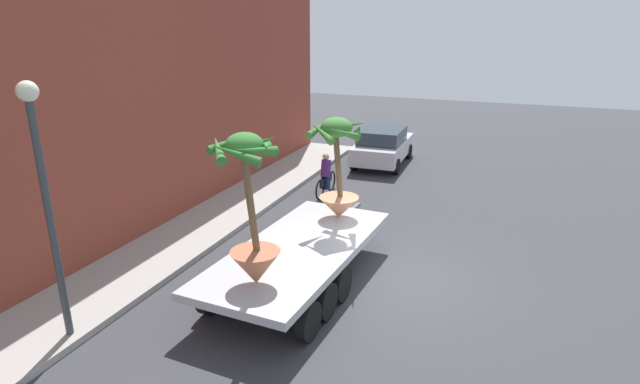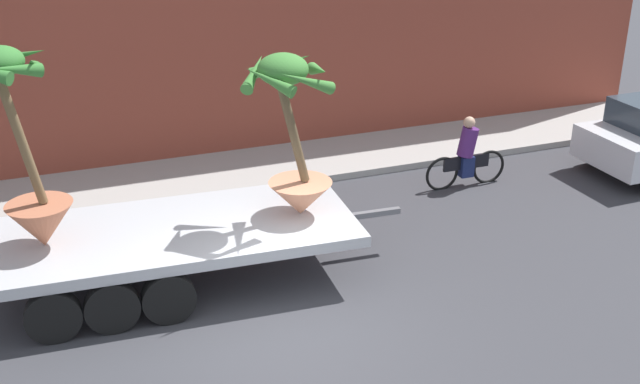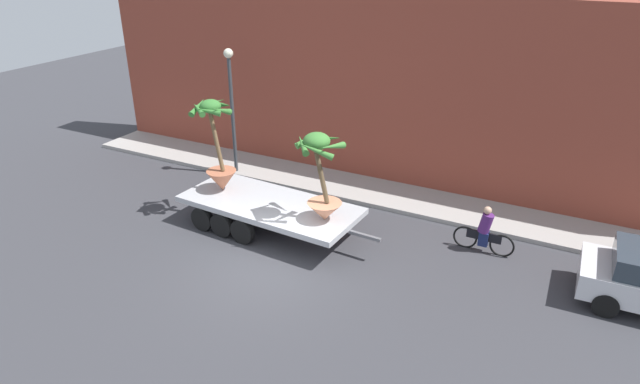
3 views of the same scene
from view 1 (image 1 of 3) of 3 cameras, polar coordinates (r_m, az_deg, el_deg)
The scene contains 9 objects.
ground_plane at distance 12.82m, azimuth 8.41°, elevation -9.28°, with size 60.00×60.00×0.00m, color #38383D.
sidewalk at distance 15.16m, azimuth -14.68°, elevation -4.89°, with size 24.00×2.20×0.15m, color #A39E99.
building_facade at distance 15.27m, azimuth -20.97°, elevation 8.12°, with size 24.00×1.20×7.00m, color brown.
flatbed_trailer at distance 11.83m, azimuth -2.89°, elevation -7.41°, with size 6.89×2.81×0.98m.
potted_palm_rear at distance 13.15m, azimuth 2.03°, elevation 2.12°, with size 1.49×1.48×2.70m.
potted_palm_middle at distance 9.83m, azimuth -7.56°, elevation -3.54°, with size 1.43×1.38×3.07m.
cyclist at distance 18.28m, azimuth 0.64°, elevation 1.74°, with size 1.84×0.35×1.54m.
parked_car at distance 22.30m, azimuth 6.91°, elevation 5.11°, with size 4.15×2.06×1.58m.
street_lamp at distance 10.28m, azimuth -28.18°, elevation 1.01°, with size 0.36×0.36×4.83m.
Camera 1 is at (-11.12, -2.38, 5.93)m, focal length 29.04 mm.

